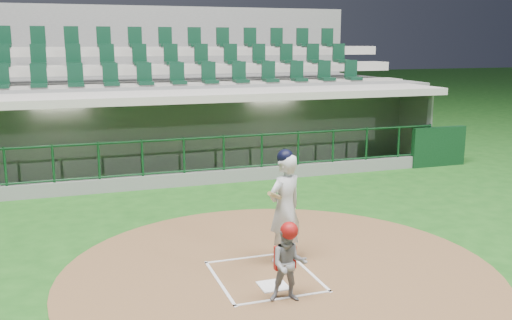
{
  "coord_description": "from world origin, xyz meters",
  "views": [
    {
      "loc": [
        -2.89,
        -8.39,
        3.71
      ],
      "look_at": [
        0.84,
        2.6,
        1.3
      ],
      "focal_mm": 40.0,
      "sensor_mm": 36.0,
      "label": 1
    }
  ],
  "objects": [
    {
      "name": "batter_box_chalk",
      "position": [
        0.0,
        -0.3,
        0.02
      ],
      "size": [
        1.55,
        1.8,
        0.01
      ],
      "color": "white",
      "rests_on": "ground"
    },
    {
      "name": "home_plate",
      "position": [
        0.0,
        -0.7,
        0.02
      ],
      "size": [
        0.43,
        0.43,
        0.02
      ],
      "primitive_type": "cube",
      "color": "white",
      "rests_on": "dirt_circle"
    },
    {
      "name": "catcher",
      "position": [
        0.04,
        -1.22,
        0.6
      ],
      "size": [
        0.64,
        0.56,
        1.2
      ],
      "color": "gray",
      "rests_on": "dirt_circle"
    },
    {
      "name": "seating_deck",
      "position": [
        0.0,
        10.91,
        1.42
      ],
      "size": [
        17.0,
        6.72,
        5.15
      ],
      "color": "slate",
      "rests_on": "ground"
    },
    {
      "name": "dirt_circle",
      "position": [
        0.3,
        -0.2,
        0.01
      ],
      "size": [
        7.2,
        7.2,
        0.01
      ],
      "primitive_type": "cylinder",
      "color": "brown",
      "rests_on": "ground"
    },
    {
      "name": "dugout_structure",
      "position": [
        0.18,
        7.82,
        0.96
      ],
      "size": [
        16.4,
        3.7,
        3.0
      ],
      "color": "slate",
      "rests_on": "ground"
    },
    {
      "name": "ground",
      "position": [
        0.0,
        0.0,
        0.0
      ],
      "size": [
        120.0,
        120.0,
        0.0
      ],
      "primitive_type": "plane",
      "color": "#184D16",
      "rests_on": "ground"
    },
    {
      "name": "batter",
      "position": [
        0.55,
        0.23,
        0.98
      ],
      "size": [
        0.94,
        0.98,
        1.96
      ],
      "color": "silver",
      "rests_on": "dirt_circle"
    }
  ]
}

